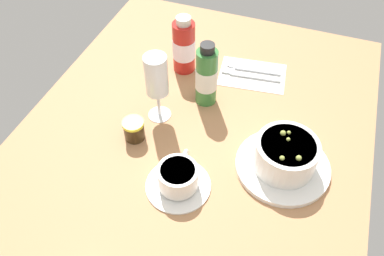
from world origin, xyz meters
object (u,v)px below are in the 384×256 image
at_px(jam_jar, 134,130).
at_px(sauce_bottle_red, 184,46).
at_px(porridge_bowl, 285,157).
at_px(wine_glass, 156,78).
at_px(cutlery_setting, 251,74).
at_px(coffee_cup, 178,178).
at_px(sauce_bottle_green, 206,76).

bearing_deg(jam_jar, sauce_bottle_red, -4.23).
height_order(porridge_bowl, wine_glass, wine_glass).
distance_m(cutlery_setting, jam_jar, 0.38).
bearing_deg(jam_jar, coffee_cup, -122.41).
distance_m(cutlery_setting, sauce_bottle_red, 0.20).
height_order(cutlery_setting, sauce_bottle_red, sauce_bottle_red).
height_order(coffee_cup, wine_glass, wine_glass).
height_order(wine_glass, jam_jar, wine_glass).
distance_m(porridge_bowl, coffee_cup, 0.24).
bearing_deg(cutlery_setting, coffee_cup, 172.14).
bearing_deg(sauce_bottle_green, coffee_cup, -173.79).
bearing_deg(porridge_bowl, sauce_bottle_green, 57.24).
distance_m(coffee_cup, wine_glass, 0.24).
bearing_deg(wine_glass, porridge_bowl, -100.13).
xyz_separation_m(coffee_cup, sauce_bottle_green, (0.28, 0.03, 0.05)).
relative_size(cutlery_setting, jam_jar, 3.67).
bearing_deg(coffee_cup, jam_jar, 57.59).
xyz_separation_m(coffee_cup, sauce_bottle_red, (0.38, 0.13, 0.05)).
relative_size(coffee_cup, wine_glass, 0.78).
relative_size(coffee_cup, jam_jar, 2.67).
xyz_separation_m(porridge_bowl, wine_glass, (0.06, 0.33, 0.08)).
relative_size(porridge_bowl, cutlery_setting, 1.08).
relative_size(cutlery_setting, wine_glass, 1.07).
xyz_separation_m(porridge_bowl, coffee_cup, (-0.13, 0.20, -0.01)).
bearing_deg(sauce_bottle_green, wine_glass, 134.77).
bearing_deg(jam_jar, sauce_bottle_green, -33.45).
relative_size(coffee_cup, sauce_bottle_red, 0.86).
bearing_deg(porridge_bowl, wine_glass, 79.87).
xyz_separation_m(jam_jar, sauce_bottle_red, (0.28, -0.02, 0.05)).
distance_m(porridge_bowl, jam_jar, 0.36).
relative_size(jam_jar, sauce_bottle_green, 0.30).
xyz_separation_m(cutlery_setting, wine_glass, (-0.23, 0.18, 0.12)).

